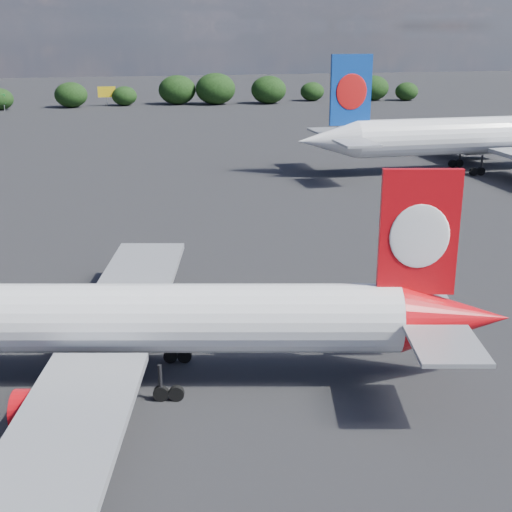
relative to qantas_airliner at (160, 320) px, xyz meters
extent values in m
plane|color=black|center=(-9.77, 47.97, -4.21)|extent=(500.00, 500.00, 0.00)
cylinder|color=white|center=(-1.44, 0.34, 0.14)|extent=(33.18, 11.73, 4.35)
cone|color=red|center=(18.04, -4.20, 0.14)|extent=(7.76, 5.81, 4.35)
cube|color=red|center=(15.50, -3.61, 5.70)|extent=(4.76, 1.51, 7.83)
ellipsoid|color=white|center=(15.44, -3.86, 5.55)|extent=(3.60, 1.00, 4.00)
ellipsoid|color=white|center=(15.56, -3.36, 5.55)|extent=(3.60, 1.00, 4.00)
cube|color=#93949A|center=(15.26, -8.47, 0.49)|extent=(5.00, 5.97, 0.26)
cube|color=#93949A|center=(17.43, 0.85, 0.49)|extent=(5.00, 5.97, 0.26)
cube|color=#93949A|center=(-5.70, -10.28, -1.25)|extent=(9.45, 18.23, 0.48)
cube|color=#93949A|center=(-0.57, 11.75, -1.25)|extent=(9.45, 18.23, 0.48)
cylinder|color=red|center=(-6.41, -5.65, -2.39)|extent=(4.77, 3.27, 2.35)
cube|color=#93949A|center=(-6.41, -5.65, -1.78)|extent=(1.92, 0.69, 1.04)
cylinder|color=red|center=(-3.25, 7.90, -2.39)|extent=(4.77, 3.27, 2.35)
cube|color=#93949A|center=(-3.25, 7.90, -1.78)|extent=(1.92, 0.69, 1.04)
cylinder|color=black|center=(-0.34, -2.60, -2.91)|extent=(0.29, 0.29, 2.17)
cylinder|color=black|center=(-0.34, -2.60, -3.73)|extent=(1.02, 0.60, 0.96)
cylinder|color=black|center=(0.59, -2.82, -3.73)|extent=(1.02, 0.60, 0.96)
cylinder|color=black|center=(0.84, 2.48, -2.91)|extent=(0.29, 0.29, 2.17)
cylinder|color=black|center=(0.84, 2.48, -3.73)|extent=(1.02, 0.60, 0.96)
cylinder|color=black|center=(1.77, 2.27, -3.73)|extent=(1.02, 0.60, 0.96)
cylinder|color=white|center=(56.94, 58.92, 1.44)|extent=(43.03, 5.92, 5.66)
cone|color=white|center=(30.92, 59.08, 1.44)|extent=(9.09, 5.71, 5.66)
cube|color=#0D3994|center=(34.31, 59.06, 8.69)|extent=(6.23, 0.60, 10.18)
ellipsoid|color=red|center=(34.31, 58.72, 8.48)|extent=(4.75, 0.26, 5.20)
ellipsoid|color=red|center=(34.32, 59.40, 8.48)|extent=(4.75, 0.26, 5.20)
cube|color=#93949A|center=(33.15, 52.84, 1.90)|extent=(5.13, 6.82, 0.34)
cube|color=#93949A|center=(33.22, 65.29, 1.90)|extent=(5.13, 6.82, 0.34)
cube|color=#93949A|center=(59.30, 73.62, -0.37)|extent=(7.49, 22.67, 0.62)
cylinder|color=#93949A|center=(61.52, 67.95, -1.84)|extent=(5.68, 3.09, 3.05)
cube|color=#93949A|center=(61.52, 67.95, -1.04)|extent=(2.49, 0.35, 1.36)
cylinder|color=black|center=(54.66, 55.54, -2.52)|extent=(0.32, 0.32, 2.83)
cylinder|color=black|center=(54.66, 55.54, -3.59)|extent=(1.25, 0.52, 1.24)
cylinder|color=black|center=(53.41, 55.55, -3.59)|extent=(1.25, 0.52, 1.24)
cylinder|color=black|center=(54.70, 62.33, -2.52)|extent=(0.32, 0.32, 2.83)
cylinder|color=black|center=(54.70, 62.33, -3.59)|extent=(1.25, 0.52, 1.24)
cylinder|color=black|center=(53.46, 62.34, -3.59)|extent=(1.25, 0.52, 1.24)
cylinder|color=gray|center=(-25.27, 163.97, -3.21)|extent=(0.20, 0.20, 2.00)
cube|color=gold|center=(2.23, 169.97, -0.21)|extent=(5.00, 0.30, 3.00)
cylinder|color=gray|center=(2.23, 169.97, -2.96)|extent=(0.30, 0.30, 2.50)
ellipsoid|color=black|center=(-7.67, 168.33, -0.71)|extent=(9.12, 7.71, 7.01)
ellipsoid|color=black|center=(7.14, 169.91, -1.46)|extent=(7.16, 6.06, 5.51)
ellipsoid|color=black|center=(22.40, 169.99, -0.03)|extent=(10.89, 9.21, 8.37)
ellipsoid|color=black|center=(33.24, 167.23, 0.29)|extent=(11.71, 9.91, 9.01)
ellipsoid|color=black|center=(48.85, 165.98, -0.18)|extent=(10.47, 8.86, 8.06)
ellipsoid|color=black|center=(63.88, 171.02, -1.38)|extent=(7.36, 6.23, 5.66)
ellipsoid|color=black|center=(82.51, 168.24, -0.44)|extent=(9.80, 8.30, 7.54)
ellipsoid|color=black|center=(92.44, 165.37, -1.44)|extent=(7.20, 6.10, 5.54)
camera|label=1|loc=(-3.50, -41.64, 17.59)|focal=50.00mm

